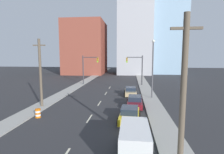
% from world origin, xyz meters
% --- Properties ---
extents(sidewalk_left, '(2.33, 89.86, 0.13)m').
position_xyz_m(sidewalk_left, '(-7.32, 44.93, 0.06)').
color(sidewalk_left, '#9E9B93').
rests_on(sidewalk_left, ground).
extents(sidewalk_right, '(2.33, 89.86, 0.13)m').
position_xyz_m(sidewalk_right, '(7.32, 44.93, 0.06)').
color(sidewalk_right, '#9E9B93').
rests_on(sidewalk_right, ground).
extents(lane_stripe_at_15m, '(0.16, 2.40, 0.01)m').
position_xyz_m(lane_stripe_at_15m, '(0.00, 14.97, 0.00)').
color(lane_stripe_at_15m, beige).
rests_on(lane_stripe_at_15m, ground).
extents(lane_stripe_at_21m, '(0.16, 2.40, 0.01)m').
position_xyz_m(lane_stripe_at_21m, '(0.00, 20.93, 0.00)').
color(lane_stripe_at_21m, beige).
rests_on(lane_stripe_at_21m, ground).
extents(lane_stripe_at_28m, '(0.16, 2.40, 0.01)m').
position_xyz_m(lane_stripe_at_28m, '(0.00, 27.54, 0.00)').
color(lane_stripe_at_28m, beige).
rests_on(lane_stripe_at_28m, ground).
extents(lane_stripe_at_33m, '(0.16, 2.40, 0.01)m').
position_xyz_m(lane_stripe_at_33m, '(0.00, 33.18, 0.00)').
color(lane_stripe_at_33m, beige).
rests_on(lane_stripe_at_33m, ground).
extents(building_brick_left, '(14.00, 16.00, 19.06)m').
position_xyz_m(building_brick_left, '(-12.42, 62.43, 9.53)').
color(building_brick_left, brown).
rests_on(building_brick_left, ground).
extents(building_office_center, '(12.00, 20.00, 29.87)m').
position_xyz_m(building_office_center, '(5.66, 66.43, 14.93)').
color(building_office_center, '#A8A8AD').
rests_on(building_office_center, ground).
extents(building_glass_right, '(13.00, 20.00, 38.60)m').
position_xyz_m(building_glass_right, '(17.59, 70.43, 19.30)').
color(building_glass_right, '#8CADC6').
rests_on(building_glass_right, ground).
extents(traffic_signal_left, '(3.69, 0.35, 6.66)m').
position_xyz_m(traffic_signal_left, '(-5.60, 36.78, 4.24)').
color(traffic_signal_left, '#38383D').
rests_on(traffic_signal_left, ground).
extents(traffic_signal_right, '(3.69, 0.35, 6.66)m').
position_xyz_m(traffic_signal_right, '(5.88, 36.78, 4.24)').
color(traffic_signal_right, '#38383D').
rests_on(traffic_signal_right, ground).
extents(utility_pole_right_near, '(1.60, 0.32, 8.71)m').
position_xyz_m(utility_pole_right_near, '(7.02, 7.13, 4.48)').
color(utility_pole_right_near, brown).
rests_on(utility_pole_right_near, ground).
extents(utility_pole_left_mid, '(1.60, 0.32, 8.64)m').
position_xyz_m(utility_pole_left_mid, '(-7.03, 18.44, 4.44)').
color(utility_pole_left_mid, brown).
rests_on(utility_pole_left_mid, ground).
extents(traffic_barrel, '(0.56, 0.56, 0.95)m').
position_xyz_m(traffic_barrel, '(-5.51, 14.70, 0.47)').
color(traffic_barrel, orange).
rests_on(traffic_barrel, ground).
extents(street_lamp, '(0.44, 0.44, 8.94)m').
position_xyz_m(street_lamp, '(7.59, 24.60, 5.15)').
color(street_lamp, '#4C4C51').
rests_on(street_lamp, ground).
extents(box_truck_green, '(2.31, 5.78, 2.29)m').
position_xyz_m(box_truck_green, '(4.51, 7.89, 1.07)').
color(box_truck_green, '#1E6033').
rests_on(box_truck_green, ground).
extents(sedan_yellow, '(2.35, 4.51, 1.41)m').
position_xyz_m(sedan_yellow, '(4.19, 14.76, 0.65)').
color(sedan_yellow, gold).
rests_on(sedan_yellow, ground).
extents(sedan_maroon, '(2.26, 4.63, 1.38)m').
position_xyz_m(sedan_maroon, '(4.85, 20.01, 0.63)').
color(sedan_maroon, maroon).
rests_on(sedan_maroon, ground).
extents(sedan_tan, '(2.24, 4.32, 1.38)m').
position_xyz_m(sedan_tan, '(4.30, 26.42, 0.63)').
color(sedan_tan, tan).
rests_on(sedan_tan, ground).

